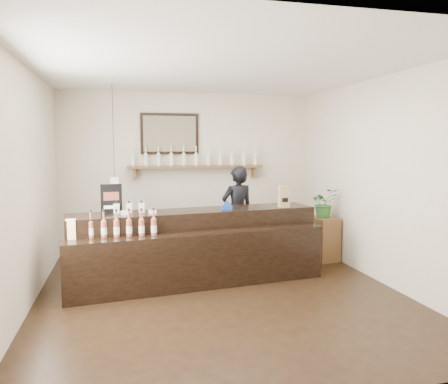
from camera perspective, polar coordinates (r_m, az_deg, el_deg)
The scene contains 10 objects.
ground at distance 5.73m, azimuth -0.55°, elevation -12.97°, with size 5.00×5.00×0.00m, color black.
room_shell at distance 5.42m, azimuth -0.57°, elevation 4.31°, with size 5.00×5.00×5.00m.
back_wall_decor at distance 7.73m, azimuth -5.55°, elevation 5.19°, with size 2.66×0.96×1.69m.
counter at distance 6.11m, azimuth -3.59°, elevation -7.33°, with size 3.52×1.36×1.13m.
promo_sign at distance 6.01m, azimuth -14.50°, elevation -0.85°, with size 0.28×0.06×0.39m.
paper_bag at distance 6.44m, azimuth 7.82°, elevation -0.58°, with size 0.15×0.11×0.32m.
tape_dispenser at distance 6.16m, azimuth 0.39°, elevation -1.89°, with size 0.15×0.07×0.12m.
side_cabinet at distance 7.37m, azimuth 12.81°, elevation -5.96°, with size 0.43×0.54×0.71m.
potted_plant at distance 7.27m, azimuth 12.92°, elevation -1.39°, with size 0.43×0.37×0.47m, color #316E2C.
shopkeeper at distance 7.15m, azimuth 1.76°, elevation -1.98°, with size 0.63×0.42×1.74m, color black.
Camera 1 is at (-1.18, -5.29, 1.86)m, focal length 35.00 mm.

